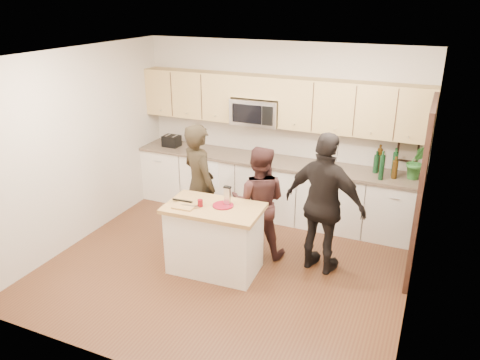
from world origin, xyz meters
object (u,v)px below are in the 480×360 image
at_px(island, 214,238).
at_px(woman_left, 199,186).
at_px(woman_center, 259,202).
at_px(woman_right, 324,204).
at_px(toaster, 172,141).

height_order(island, woman_left, woman_left).
xyz_separation_m(woman_left, woman_center, (0.87, 0.03, -0.11)).
bearing_deg(island, woman_right, 21.85).
xyz_separation_m(island, toaster, (-1.70, 1.81, 0.58)).
relative_size(woman_left, woman_center, 1.14).
distance_m(woman_left, woman_right, 1.75).
bearing_deg(woman_right, woman_center, 10.52).
distance_m(woman_center, woman_right, 0.90).
height_order(woman_center, woman_right, woman_right).
height_order(toaster, woman_center, woman_center).
relative_size(island, woman_left, 0.70).
distance_m(toaster, woman_left, 1.73).
bearing_deg(woman_center, woman_right, 164.81).
relative_size(toaster, woman_right, 0.15).
bearing_deg(woman_right, woman_left, 12.70).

